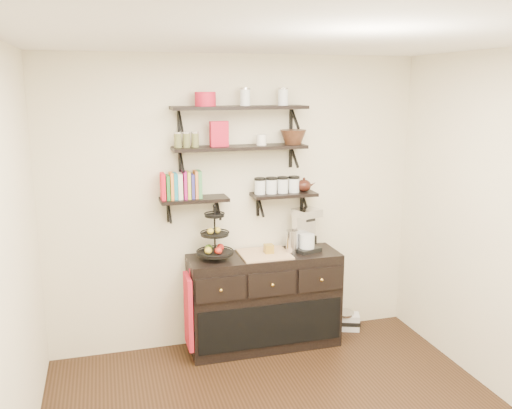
% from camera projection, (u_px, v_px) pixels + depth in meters
% --- Properties ---
extents(ceiling, '(3.50, 3.50, 0.02)m').
position_uv_depth(ceiling, '(308.00, 36.00, 3.11)').
color(ceiling, white).
rests_on(ceiling, back_wall).
extents(back_wall, '(3.50, 0.02, 2.70)m').
position_uv_depth(back_wall, '(237.00, 203.00, 5.05)').
color(back_wall, beige).
rests_on(back_wall, ground).
extents(left_wall, '(0.02, 3.50, 2.70)m').
position_uv_depth(left_wall, '(1.00, 287.00, 2.94)').
color(left_wall, beige).
rests_on(left_wall, ground).
extents(shelf_top, '(1.20, 0.27, 0.23)m').
position_uv_depth(shelf_top, '(240.00, 108.00, 4.74)').
color(shelf_top, black).
rests_on(shelf_top, back_wall).
extents(shelf_mid, '(1.20, 0.27, 0.23)m').
position_uv_depth(shelf_mid, '(240.00, 148.00, 4.81)').
color(shelf_mid, black).
rests_on(shelf_mid, back_wall).
extents(shelf_low_left, '(0.60, 0.25, 0.23)m').
position_uv_depth(shelf_low_left, '(194.00, 200.00, 4.81)').
color(shelf_low_left, black).
rests_on(shelf_low_left, back_wall).
extents(shelf_low_right, '(0.60, 0.25, 0.23)m').
position_uv_depth(shelf_low_right, '(284.00, 195.00, 5.03)').
color(shelf_low_right, black).
rests_on(shelf_low_right, back_wall).
extents(cookbooks, '(0.36, 0.15, 0.26)m').
position_uv_depth(cookbooks, '(184.00, 185.00, 4.75)').
color(cookbooks, red).
rests_on(cookbooks, shelf_low_left).
extents(glass_canisters, '(0.43, 0.10, 0.13)m').
position_uv_depth(glass_canisters, '(277.00, 186.00, 4.99)').
color(glass_canisters, silver).
rests_on(glass_canisters, shelf_low_right).
extents(sideboard, '(1.40, 0.50, 0.92)m').
position_uv_depth(sideboard, '(264.00, 301.00, 5.07)').
color(sideboard, black).
rests_on(sideboard, floor).
extents(fruit_stand, '(0.33, 0.33, 0.48)m').
position_uv_depth(fruit_stand, '(215.00, 241.00, 4.82)').
color(fruit_stand, black).
rests_on(fruit_stand, sideboard).
extents(candle, '(0.08, 0.08, 0.08)m').
position_uv_depth(candle, '(269.00, 249.00, 4.98)').
color(candle, olive).
rests_on(candle, sideboard).
extents(coffee_maker, '(0.27, 0.28, 0.41)m').
position_uv_depth(coffee_maker, '(305.00, 231.00, 5.07)').
color(coffee_maker, black).
rests_on(coffee_maker, sideboard).
extents(thermal_carafe, '(0.11, 0.11, 0.22)m').
position_uv_depth(thermal_carafe, '(292.00, 242.00, 5.00)').
color(thermal_carafe, silver).
rests_on(thermal_carafe, sideboard).
extents(apron, '(0.04, 0.28, 0.66)m').
position_uv_depth(apron, '(188.00, 311.00, 4.78)').
color(apron, maroon).
rests_on(apron, sideboard).
extents(radio, '(0.34, 0.26, 0.18)m').
position_uv_depth(radio, '(344.00, 321.00, 5.49)').
color(radio, silver).
rests_on(radio, floor).
extents(recipe_box, '(0.16, 0.07, 0.22)m').
position_uv_depth(recipe_box, '(219.00, 134.00, 4.73)').
color(recipe_box, '#B8152E').
rests_on(recipe_box, shelf_mid).
extents(walnut_bowl, '(0.24, 0.24, 0.13)m').
position_uv_depth(walnut_bowl, '(293.00, 137.00, 4.92)').
color(walnut_bowl, black).
rests_on(walnut_bowl, shelf_mid).
extents(ramekins, '(0.09, 0.09, 0.10)m').
position_uv_depth(ramekins, '(261.00, 140.00, 4.85)').
color(ramekins, white).
rests_on(ramekins, shelf_mid).
extents(teapot, '(0.19, 0.15, 0.14)m').
position_uv_depth(teapot, '(304.00, 184.00, 5.06)').
color(teapot, black).
rests_on(teapot, shelf_low_right).
extents(red_pot, '(0.18, 0.18, 0.12)m').
position_uv_depth(red_pot, '(205.00, 99.00, 4.63)').
color(red_pot, '#B8152E').
rests_on(red_pot, shelf_top).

